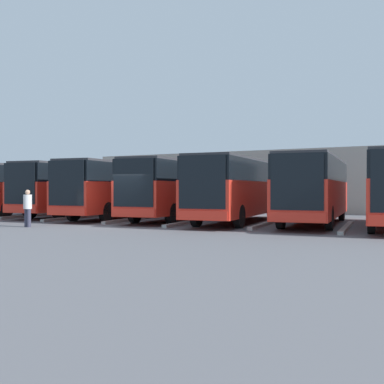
{
  "coord_description": "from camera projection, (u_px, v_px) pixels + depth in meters",
  "views": [
    {
      "loc": [
        -14.19,
        18.53,
        1.84
      ],
      "look_at": [
        -0.83,
        -5.49,
        1.61
      ],
      "focal_mm": 45.0,
      "sensor_mm": 36.0,
      "label": 1
    }
  ],
  "objects": [
    {
      "name": "curb_divider_4",
      "position": [
        78.0,
        217.0,
        28.93
      ],
      "size": [
        1.1,
        6.61,
        0.15
      ],
      "primitive_type": "cube",
      "rotation": [
        0.0,
        0.0,
        0.13
      ],
      "color": "#9E9E99",
      "rests_on": "ground_plane"
    },
    {
      "name": "curb_divider_2",
      "position": [
        191.0,
        222.0,
        25.08
      ],
      "size": [
        1.1,
        6.61,
        0.15
      ],
      "primitive_type": "cube",
      "rotation": [
        0.0,
        0.0,
        0.13
      ],
      "color": "#9E9E99",
      "rests_on": "ground_plane"
    },
    {
      "name": "bus_5",
      "position": [
        78.0,
        188.0,
        31.69
      ],
      "size": [
        3.81,
        11.24,
        3.37
      ],
      "rotation": [
        0.0,
        0.0,
        0.13
      ],
      "color": "red",
      "rests_on": "ground_plane"
    },
    {
      "name": "bus_4",
      "position": [
        121.0,
        188.0,
        29.39
      ],
      "size": [
        3.81,
        11.24,
        3.37
      ],
      "rotation": [
        0.0,
        0.0,
        0.13
      ],
      "color": "red",
      "rests_on": "ground_plane"
    },
    {
      "name": "ground_plane",
      "position": [
        121.0,
        226.0,
        23.1
      ],
      "size": [
        600.0,
        600.0,
        0.0
      ],
      "primitive_type": "plane",
      "color": "#5B5B60"
    },
    {
      "name": "curb_divider_1",
      "position": [
        267.0,
        224.0,
        23.82
      ],
      "size": [
        1.1,
        6.61,
        0.15
      ],
      "primitive_type": "cube",
      "rotation": [
        0.0,
        0.0,
        0.13
      ],
      "color": "#9E9E99",
      "rests_on": "ground_plane"
    },
    {
      "name": "pedestrian",
      "position": [
        28.0,
        207.0,
        22.67
      ],
      "size": [
        0.47,
        0.47,
        1.76
      ],
      "rotation": [
        0.0,
        0.0,
        2.91
      ],
      "color": "#38384C",
      "rests_on": "ground_plane"
    },
    {
      "name": "bus_1",
      "position": [
        315.0,
        187.0,
        24.28
      ],
      "size": [
        3.81,
        11.24,
        3.37
      ],
      "rotation": [
        0.0,
        0.0,
        0.13
      ],
      "color": "red",
      "rests_on": "ground_plane"
    },
    {
      "name": "curb_divider_0",
      "position": [
        346.0,
        227.0,
        21.64
      ],
      "size": [
        1.1,
        6.61,
        0.15
      ],
      "primitive_type": "cube",
      "rotation": [
        0.0,
        0.0,
        0.13
      ],
      "color": "#9E9E99",
      "rests_on": "ground_plane"
    },
    {
      "name": "station_building",
      "position": [
        274.0,
        182.0,
        42.23
      ],
      "size": [
        28.43,
        15.08,
        4.71
      ],
      "color": "#A8A399",
      "rests_on": "ground_plane"
    },
    {
      "name": "bus_2",
      "position": [
        238.0,
        187.0,
        25.54
      ],
      "size": [
        3.81,
        11.24,
        3.37
      ],
      "rotation": [
        0.0,
        0.0,
        0.13
      ],
      "color": "red",
      "rests_on": "ground_plane"
    },
    {
      "name": "bus_6",
      "position": [
        29.0,
        188.0,
        33.09
      ],
      "size": [
        3.81,
        11.24,
        3.37
      ],
      "rotation": [
        0.0,
        0.0,
        0.13
      ],
      "color": "red",
      "rests_on": "ground_plane"
    },
    {
      "name": "curb_divider_3",
      "position": [
        135.0,
        219.0,
        27.35
      ],
      "size": [
        1.1,
        6.61,
        0.15
      ],
      "primitive_type": "cube",
      "rotation": [
        0.0,
        0.0,
        0.13
      ],
      "color": "#9E9E99",
      "rests_on": "ground_plane"
    },
    {
      "name": "curb_divider_5",
      "position": [
        38.0,
        215.0,
        31.24
      ],
      "size": [
        1.1,
        6.61,
        0.15
      ],
      "primitive_type": "cube",
      "rotation": [
        0.0,
        0.0,
        0.13
      ],
      "color": "#9E9E99",
      "rests_on": "ground_plane"
    },
    {
      "name": "bus_3",
      "position": [
        179.0,
        188.0,
        27.81
      ],
      "size": [
        3.81,
        11.24,
        3.37
      ],
      "rotation": [
        0.0,
        0.0,
        0.13
      ],
      "color": "red",
      "rests_on": "ground_plane"
    }
  ]
}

